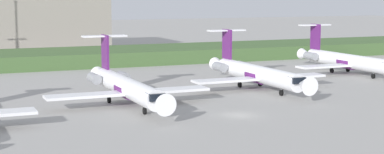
# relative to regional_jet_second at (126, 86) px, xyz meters

# --- Properties ---
(ground_plane) EXTENTS (500.00, 500.00, 0.00)m
(ground_plane) POSITION_rel_regional_jet_second_xyz_m (10.80, 16.66, -2.54)
(ground_plane) COLOR #9E9B96
(grass_berm) EXTENTS (320.00, 20.00, 3.02)m
(grass_berm) POSITION_rel_regional_jet_second_xyz_m (10.80, 51.12, -1.02)
(grass_berm) COLOR #426033
(grass_berm) RESTS_ON ground
(regional_jet_second) EXTENTS (22.81, 31.00, 9.00)m
(regional_jet_second) POSITION_rel_regional_jet_second_xyz_m (0.00, 0.00, 0.00)
(regional_jet_second) COLOR white
(regional_jet_second) RESTS_ON ground
(regional_jet_third) EXTENTS (22.81, 31.00, 9.00)m
(regional_jet_third) POSITION_rel_regional_jet_second_xyz_m (23.62, 5.71, 0.00)
(regional_jet_third) COLOR white
(regional_jet_third) RESTS_ON ground
(regional_jet_fourth) EXTENTS (22.81, 31.00, 9.00)m
(regional_jet_fourth) POSITION_rel_regional_jet_second_xyz_m (48.78, 15.46, 0.00)
(regional_jet_fourth) COLOR white
(regional_jet_fourth) RESTS_ON ground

